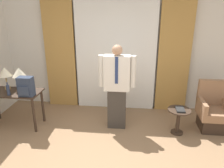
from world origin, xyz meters
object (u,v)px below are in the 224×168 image
bottle_by_lamp (8,90)px  armchair (213,112)px  backpack (26,87)px  book (180,109)px  side_table (179,117)px  desk (13,97)px  table_lamp_left (5,72)px  person (117,85)px  table_lamp_right (19,73)px

bottle_by_lamp → armchair: size_ratio=0.26×
bottle_by_lamp → backpack: 0.36m
backpack → book: 2.90m
backpack → side_table: size_ratio=0.73×
armchair → book: size_ratio=3.89×
desk → side_table: bearing=0.8°
table_lamp_left → person: person is taller
bottle_by_lamp → person: size_ratio=0.15×
table_lamp_right → book: size_ratio=1.87×
desk → side_table: size_ratio=2.26×
desk → backpack: 0.52m
bottle_by_lamp → armchair: bottle_by_lamp is taller
desk → backpack: bearing=-21.7°
table_lamp_left → book: size_ratio=1.87×
table_lamp_left → bottle_by_lamp: 0.42m
desk → armchair: size_ratio=1.19×
desk → table_lamp_right: table_lamp_right is taller
backpack → book: backpack is taller
desk → book: (3.26, 0.03, -0.10)m
book → person: bearing=173.7°
desk → bottle_by_lamp: 0.28m
side_table → book: bearing=-68.3°
desk → side_table: (3.26, 0.05, -0.28)m
desk → table_lamp_left: (-0.15, 0.12, 0.47)m
desk → person: person is taller
backpack → armchair: bearing=7.5°
table_lamp_right → person: (1.92, 0.04, -0.19)m
table_lamp_left → book: (3.41, -0.09, -0.58)m
book → table_lamp_left: bearing=178.5°
bottle_by_lamp → armchair: 3.97m
table_lamp_right → backpack: 0.41m
table_lamp_left → table_lamp_right: (0.29, 0.00, 0.00)m
table_lamp_left → bottle_by_lamp: (0.19, -0.29, -0.25)m
table_lamp_right → backpack: (0.25, -0.28, -0.17)m
book → side_table: bearing=111.7°
bottle_by_lamp → backpack: bearing=1.4°
table_lamp_right → desk: bearing=-141.2°
table_lamp_left → table_lamp_right: size_ratio=1.00×
side_table → book: book is taller
table_lamp_left → book: table_lamp_left is taller
bottle_by_lamp → backpack: size_ratio=0.69×
table_lamp_right → bottle_by_lamp: table_lamp_right is taller
bottle_by_lamp → book: bearing=3.5°
person → book: bearing=-6.3°
table_lamp_right → side_table: (3.11, -0.07, -0.75)m
desk → book: desk is taller
desk → table_lamp_right: size_ratio=2.47×
bottle_by_lamp → backpack: backpack is taller
table_lamp_right → side_table: size_ratio=0.91×
desk → table_lamp_left: table_lamp_left is taller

